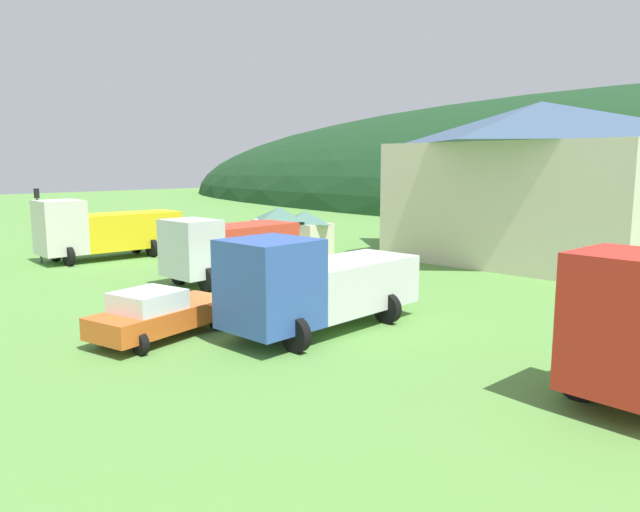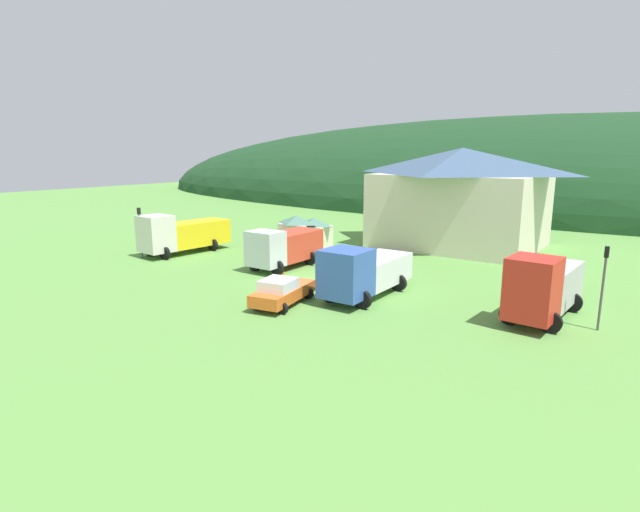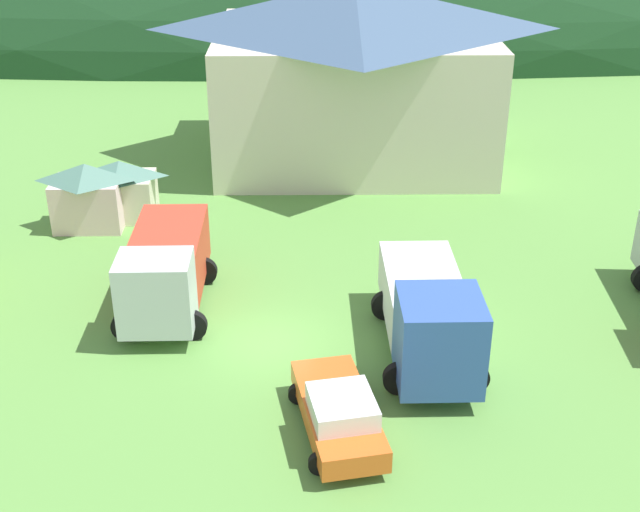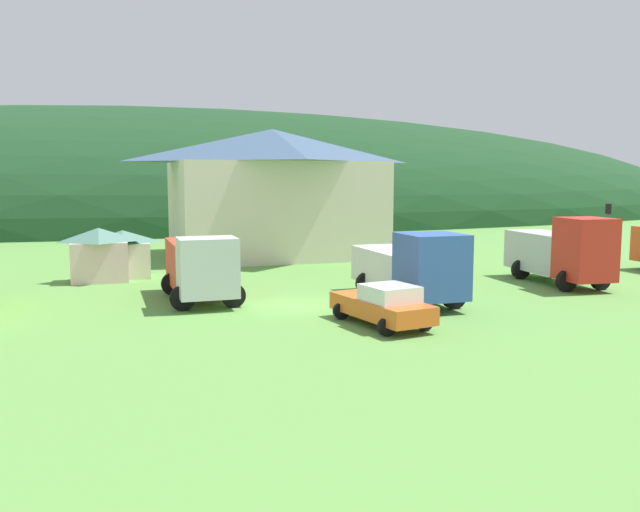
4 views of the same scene
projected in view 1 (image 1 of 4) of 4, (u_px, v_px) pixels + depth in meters
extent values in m
plane|color=#5B9342|center=(241.00, 303.00, 24.52)|extent=(200.00, 200.00, 0.00)
cube|color=beige|center=(536.00, 202.00, 35.32)|extent=(14.11, 11.83, 6.83)
pyramid|color=#3D5675|center=(541.00, 123.00, 34.62)|extent=(15.24, 12.77, 2.39)
cube|color=beige|center=(306.00, 239.00, 37.16)|extent=(2.91, 2.13, 2.04)
pyramid|color=#4C7A6B|center=(306.00, 217.00, 36.95)|extent=(3.15, 2.30, 0.71)
cube|color=beige|center=(280.00, 237.00, 37.31)|extent=(2.99, 2.14, 2.21)
pyramid|color=#4C7A6B|center=(280.00, 213.00, 37.08)|extent=(3.23, 2.31, 0.77)
cube|color=silver|center=(60.00, 227.00, 33.90)|extent=(2.75, 2.51, 3.07)
cube|color=black|center=(57.00, 216.00, 33.72)|extent=(1.52, 1.96, 0.98)
cube|color=yellow|center=(129.00, 230.00, 36.65)|extent=(3.02, 6.05, 2.14)
cylinder|color=black|center=(69.00, 256.00, 33.29)|extent=(1.10, 0.30, 1.10)
cylinder|color=black|center=(55.00, 252.00, 34.98)|extent=(1.10, 0.30, 1.10)
cylinder|color=black|center=(152.00, 248.00, 36.55)|extent=(1.10, 0.30, 1.10)
cylinder|color=black|center=(136.00, 244.00, 38.24)|extent=(1.10, 0.30, 1.10)
cube|color=silver|center=(191.00, 248.00, 27.24)|extent=(2.54, 2.00, 2.61)
cube|color=black|center=(189.00, 236.00, 27.08)|extent=(1.37, 1.59, 0.83)
cube|color=red|center=(248.00, 246.00, 29.68)|extent=(2.57, 4.76, 2.15)
cylinder|color=black|center=(207.00, 279.00, 26.69)|extent=(1.10, 0.30, 1.10)
cylinder|color=black|center=(179.00, 273.00, 28.20)|extent=(1.10, 0.30, 1.10)
cylinder|color=black|center=(274.00, 268.00, 29.60)|extent=(1.10, 0.30, 1.10)
cylinder|color=black|center=(245.00, 263.00, 31.11)|extent=(1.10, 0.30, 1.10)
cube|color=#3356AD|center=(270.00, 284.00, 18.61)|extent=(2.58, 2.62, 2.81)
cube|color=black|center=(267.00, 265.00, 18.42)|extent=(1.39, 2.09, 0.90)
cube|color=silver|center=(349.00, 283.00, 21.43)|extent=(2.61, 5.06, 1.74)
cylinder|color=black|center=(295.00, 335.00, 18.06)|extent=(1.10, 0.30, 1.10)
cylinder|color=black|center=(248.00, 321.00, 19.59)|extent=(1.10, 0.30, 1.10)
cylinder|color=black|center=(387.00, 308.00, 21.34)|extent=(1.10, 0.30, 1.10)
cylinder|color=black|center=(340.00, 299.00, 22.87)|extent=(1.10, 0.30, 1.10)
cube|color=red|center=(628.00, 322.00, 13.44)|extent=(2.44, 2.57, 3.17)
cube|color=black|center=(629.00, 293.00, 13.25)|extent=(1.35, 2.02, 1.02)
cylinder|color=black|center=(580.00, 378.00, 14.41)|extent=(1.10, 0.30, 1.10)
cube|color=orange|center=(163.00, 317.00, 19.60)|extent=(2.80, 5.11, 0.70)
cube|color=silver|center=(148.00, 301.00, 19.02)|extent=(2.10, 2.23, 0.62)
cylinder|color=black|center=(140.00, 344.00, 17.84)|extent=(0.68, 0.24, 0.68)
cylinder|color=black|center=(104.00, 335.00, 18.75)|extent=(0.68, 0.24, 0.68)
cylinder|color=black|center=(217.00, 320.00, 20.55)|extent=(0.68, 0.24, 0.68)
cylinder|color=black|center=(182.00, 313.00, 21.47)|extent=(0.68, 0.24, 0.68)
cylinder|color=#4C4C51|center=(39.00, 231.00, 34.13)|extent=(0.12, 0.12, 3.72)
cube|color=black|center=(37.00, 193.00, 33.81)|extent=(0.20, 0.24, 0.55)
sphere|color=green|center=(39.00, 193.00, 33.90)|extent=(0.14, 0.14, 0.14)
cone|color=orange|center=(218.00, 291.00, 26.93)|extent=(0.36, 0.36, 0.63)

